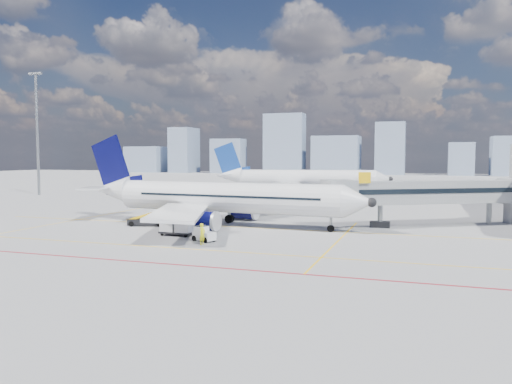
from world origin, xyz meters
TOP-DOWN VIEW (x-y plane):
  - ground at (0.00, 0.00)m, footprint 420.00×420.00m
  - apron_markings at (-0.58, -3.91)m, footprint 90.00×35.12m
  - jet_bridge at (23.51, 16.91)m, footprint 23.55×15.78m
  - floodlight_mast_nw at (-55.00, 40.00)m, footprint 3.20×0.61m
  - distant_skyline at (-5.57, 190.00)m, footprint 246.89×15.64m
  - main_aircraft at (-1.39, 8.72)m, footprint 36.45×31.73m
  - second_aircraft at (-4.07, 61.50)m, footprint 38.75×33.58m
  - baggage_tug at (1.98, -1.98)m, footprint 2.44×2.02m
  - cargo_dolly at (-1.93, 0.27)m, footprint 3.63×1.82m
  - belt_loader at (-8.47, 5.68)m, footprint 6.22×2.85m
  - ramp_worker at (2.64, -3.64)m, footprint 0.59×0.78m

SIDE VIEW (x-z plane):
  - ground at x=0.00m, z-range 0.00..0.00m
  - apron_markings at x=-0.58m, z-range 0.00..0.01m
  - belt_loader at x=-8.47m, z-range -0.60..1.89m
  - baggage_tug at x=1.98m, z-range -0.03..1.45m
  - ramp_worker at x=2.64m, z-range 0.00..1.94m
  - cargo_dolly at x=-1.93m, z-range 0.09..2.03m
  - second_aircraft at x=-4.07m, z-range -2.46..8.90m
  - main_aircraft at x=-1.39m, z-range -2.16..8.61m
  - jet_bridge at x=23.51m, z-range 0.59..6.89m
  - distant_skyline at x=-5.57m, z-range -4.22..24.63m
  - floodlight_mast_nw at x=-55.00m, z-range 0.86..26.31m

